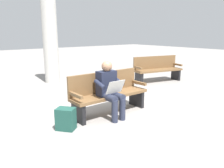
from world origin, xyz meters
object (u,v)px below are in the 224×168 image
person_seated (110,88)px  support_pillar (50,34)px  bench_near (108,92)px  bench_far (157,69)px  backpack (66,119)px

person_seated → support_pillar: size_ratio=0.35×
bench_near → bench_far: 3.64m
person_seated → backpack: (1.00, -0.01, -0.43)m
bench_near → bench_far: bearing=-156.6°
bench_near → support_pillar: (-0.32, -3.66, 1.21)m
backpack → bench_near: bearing=-169.1°
bench_far → support_pillar: support_pillar is taller
person_seated → backpack: 1.09m
bench_near → support_pillar: size_ratio=0.54×
bench_near → backpack: size_ratio=4.44×
support_pillar → bench_far: bearing=143.8°
bench_near → support_pillar: 3.87m
bench_far → support_pillar: size_ratio=0.56×
bench_near → person_seated: bearing=58.5°
person_seated → support_pillar: (-0.46, -3.90, 1.04)m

